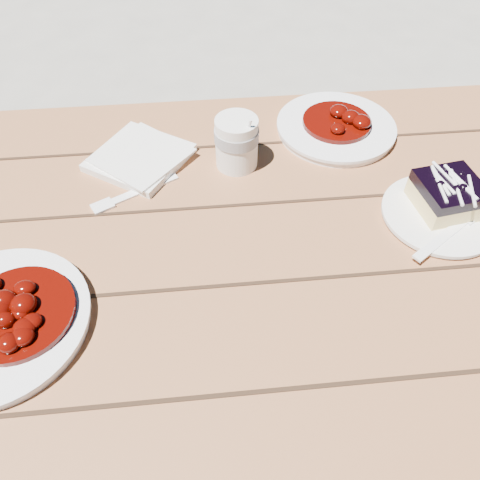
{
  "coord_description": "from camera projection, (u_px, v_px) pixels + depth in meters",
  "views": [
    {
      "loc": [
        0.09,
        -0.47,
        1.29
      ],
      "look_at": [
        0.13,
        -0.05,
        0.81
      ],
      "focal_mm": 35.0,
      "sensor_mm": 36.0,
      "label": 1
    }
  ],
  "objects": [
    {
      "name": "ground",
      "position": [
        191.0,
        425.0,
        1.28
      ],
      "size": [
        60.0,
        60.0,
        0.0
      ],
      "primitive_type": "plane",
      "color": "gray",
      "rests_on": "ground"
    },
    {
      "name": "picnic_table",
      "position": [
        165.0,
        307.0,
        0.83
      ],
      "size": [
        2.0,
        1.55,
        0.75
      ],
      "color": "brown",
      "rests_on": "ground"
    },
    {
      "name": "goulash_stew",
      "position": [
        13.0,
        307.0,
        0.6
      ],
      "size": [
        0.15,
        0.15,
        0.04
      ],
      "primitive_type": null,
      "color": "#4F0702",
      "rests_on": "main_plate"
    },
    {
      "name": "dessert_plate",
      "position": [
        439.0,
        215.0,
        0.75
      ],
      "size": [
        0.18,
        0.18,
        0.01
      ],
      "primitive_type": "cylinder",
      "color": "white",
      "rests_on": "picnic_table"
    },
    {
      "name": "blueberry_cake",
      "position": [
        448.0,
        194.0,
        0.74
      ],
      "size": [
        0.1,
        0.1,
        0.05
      ],
      "rotation": [
        0.0,
        0.0,
        0.14
      ],
      "color": "#FBE089",
      "rests_on": "dessert_plate"
    },
    {
      "name": "fork_dessert",
      "position": [
        442.0,
        239.0,
        0.71
      ],
      "size": [
        0.15,
        0.11,
        0.0
      ],
      "primitive_type": null,
      "rotation": [
        0.0,
        0.0,
        -0.98
      ],
      "color": "white",
      "rests_on": "dessert_plate"
    },
    {
      "name": "coffee_cup",
      "position": [
        237.0,
        143.0,
        0.81
      ],
      "size": [
        0.07,
        0.07,
        0.09
      ],
      "primitive_type": "cylinder",
      "color": "white",
      "rests_on": "picnic_table"
    },
    {
      "name": "napkin_stack",
      "position": [
        140.0,
        158.0,
        0.84
      ],
      "size": [
        0.21,
        0.21,
        0.01
      ],
      "primitive_type": "cube",
      "rotation": [
        0.0,
        0.0,
        0.98
      ],
      "color": "white",
      "rests_on": "picnic_table"
    },
    {
      "name": "fork_table",
      "position": [
        144.0,
        189.0,
        0.79
      ],
      "size": [
        0.15,
        0.1,
        0.0
      ],
      "primitive_type": null,
      "rotation": [
        0.0,
        0.0,
        2.06
      ],
      "color": "white",
      "rests_on": "picnic_table"
    },
    {
      "name": "second_plate",
      "position": [
        336.0,
        128.0,
        0.9
      ],
      "size": [
        0.22,
        0.22,
        0.02
      ],
      "primitive_type": "cylinder",
      "color": "white",
      "rests_on": "picnic_table"
    },
    {
      "name": "second_stew",
      "position": [
        338.0,
        115.0,
        0.88
      ],
      "size": [
        0.13,
        0.13,
        0.04
      ],
      "primitive_type": null,
      "color": "#4F0702",
      "rests_on": "second_plate"
    }
  ]
}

